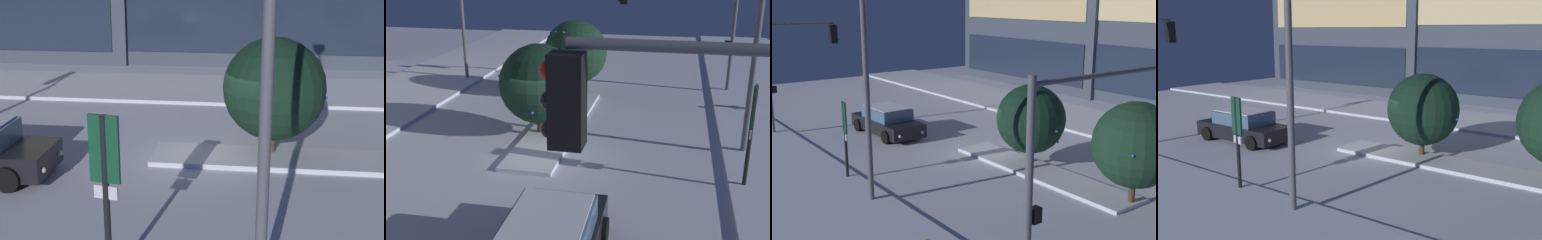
% 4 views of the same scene
% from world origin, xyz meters
% --- Properties ---
extents(ground, '(52.00, 52.00, 0.00)m').
position_xyz_m(ground, '(0.00, 0.00, 0.00)').
color(ground, silver).
extents(curb_strip_near, '(52.00, 5.20, 0.14)m').
position_xyz_m(curb_strip_near, '(0.00, -8.70, 0.07)').
color(curb_strip_near, silver).
rests_on(curb_strip_near, ground).
extents(curb_strip_far, '(52.00, 5.20, 0.14)m').
position_xyz_m(curb_strip_far, '(0.00, 8.70, 0.07)').
color(curb_strip_far, silver).
rests_on(curb_strip_far, ground).
extents(median_strip, '(9.00, 1.80, 0.14)m').
position_xyz_m(median_strip, '(2.75, 0.13, 0.07)').
color(median_strip, silver).
rests_on(median_strip, ground).
extents(car_near, '(4.82, 2.18, 1.49)m').
position_xyz_m(car_near, '(-6.42, -2.00, 0.71)').
color(car_near, black).
rests_on(car_near, ground).
extents(traffic_light_corner_near_left, '(0.32, 4.00, 5.91)m').
position_xyz_m(traffic_light_corner_near_left, '(-9.93, -5.39, 4.04)').
color(traffic_light_corner_near_left, '#565960').
rests_on(traffic_light_corner_near_left, ground).
extents(traffic_light_corner_near_right, '(0.32, 5.71, 5.52)m').
position_xyz_m(traffic_light_corner_near_right, '(9.35, -4.58, 3.88)').
color(traffic_light_corner_near_right, '#565960').
rests_on(traffic_light_corner_near_right, ground).
extents(street_lamp_arched, '(0.65, 2.61, 8.43)m').
position_xyz_m(street_lamp_arched, '(1.49, -6.15, 5.41)').
color(street_lamp_arched, '#565960').
rests_on(street_lamp_arched, ground).
extents(parking_info_sign, '(0.55, 0.16, 3.14)m').
position_xyz_m(parking_info_sign, '(-1.25, -6.53, 2.01)').
color(parking_info_sign, black).
rests_on(parking_info_sign, ground).
extents(decorated_tree_median, '(2.97, 2.97, 3.68)m').
position_xyz_m(decorated_tree_median, '(7.00, 0.36, 2.19)').
color(decorated_tree_median, '#473323').
rests_on(decorated_tree_median, ground).
extents(decorated_tree_left_of_median, '(2.99, 2.97, 3.50)m').
position_xyz_m(decorated_tree_left_of_median, '(1.69, 0.58, 2.03)').
color(decorated_tree_left_of_median, '#473323').
rests_on(decorated_tree_left_of_median, ground).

